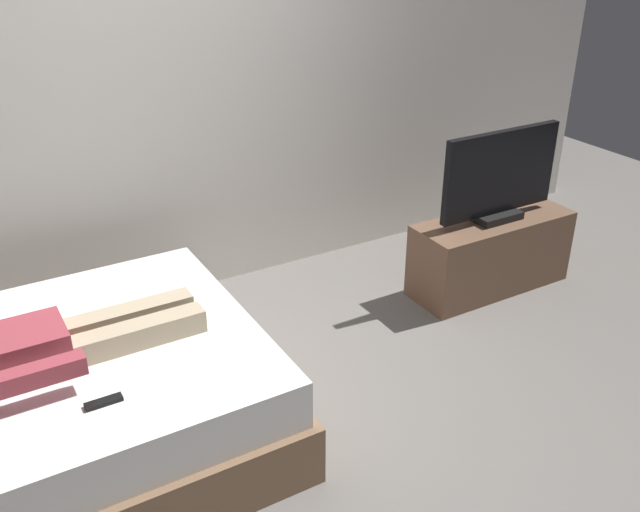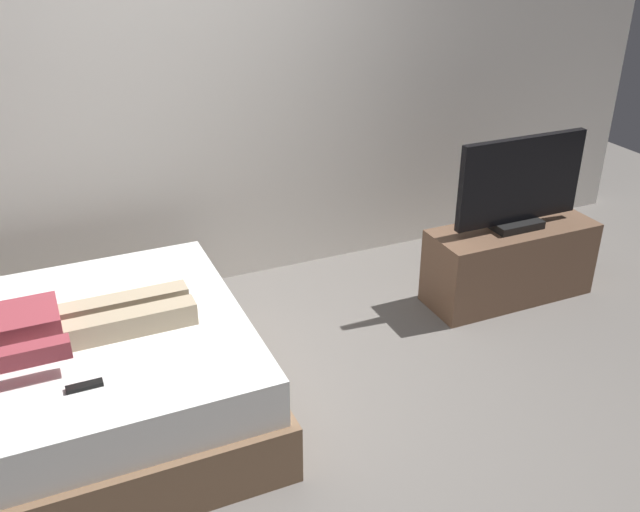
% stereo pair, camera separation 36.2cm
% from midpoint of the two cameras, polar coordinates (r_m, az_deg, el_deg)
% --- Properties ---
extents(ground_plane, '(10.00, 10.00, 0.00)m').
position_cam_midpoint_polar(ground_plane, '(3.64, -6.94, -13.13)').
color(ground_plane, slate).
extents(back_wall, '(6.40, 0.10, 2.80)m').
position_cam_midpoint_polar(back_wall, '(4.47, -11.33, 14.37)').
color(back_wall, silver).
rests_on(back_wall, ground).
extents(bed, '(2.02, 1.57, 0.54)m').
position_cam_midpoint_polar(bed, '(3.54, -24.23, -11.60)').
color(bed, brown).
rests_on(bed, ground).
extents(person, '(1.26, 0.46, 0.18)m').
position_cam_midpoint_polar(person, '(3.32, -24.81, -6.94)').
color(person, '#993842').
rests_on(person, bed).
extents(remote, '(0.15, 0.04, 0.02)m').
position_cam_midpoint_polar(remote, '(3.02, -20.66, -11.23)').
color(remote, black).
rests_on(remote, bed).
extents(tv_stand, '(1.10, 0.40, 0.50)m').
position_cam_midpoint_polar(tv_stand, '(4.72, 11.65, 0.17)').
color(tv_stand, brown).
rests_on(tv_stand, ground).
extents(tv, '(0.88, 0.20, 0.59)m').
position_cam_midpoint_polar(tv, '(4.52, 12.28, 6.25)').
color(tv, black).
rests_on(tv, tv_stand).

